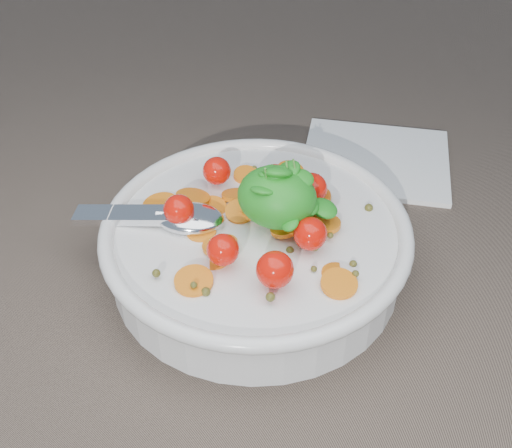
% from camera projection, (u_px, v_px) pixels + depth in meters
% --- Properties ---
extents(ground, '(6.00, 6.00, 0.00)m').
position_uv_depth(ground, '(265.00, 291.00, 0.59)').
color(ground, '#705F50').
rests_on(ground, ground).
extents(bowl, '(0.31, 0.28, 0.12)m').
position_uv_depth(bowl, '(256.00, 243.00, 0.59)').
color(bowl, white).
rests_on(bowl, ground).
extents(napkin, '(0.20, 0.18, 0.01)m').
position_uv_depth(napkin, '(376.00, 160.00, 0.75)').
color(napkin, white).
rests_on(napkin, ground).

